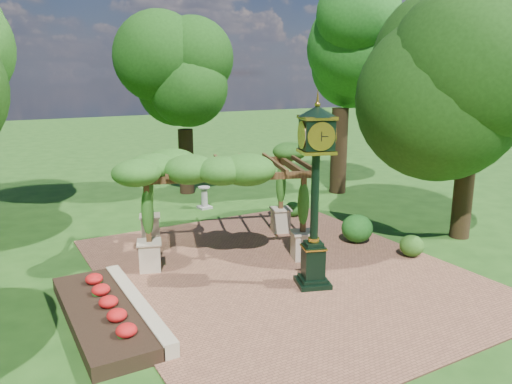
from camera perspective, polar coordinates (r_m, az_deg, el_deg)
ground at (r=14.72m, az=4.91°, el=-10.35°), size 120.00×120.00×0.00m
brick_plaza at (r=15.48m, az=2.79°, el=-9.01°), size 10.00×12.00×0.04m
border_wall at (r=13.26m, az=-13.42°, el=-12.54°), size 0.35×5.00×0.40m
flower_bed at (r=13.09m, az=-17.30°, el=-13.26°), size 1.50×5.00×0.36m
pedestal_clock at (r=13.62m, az=6.81°, el=1.31°), size 1.30×1.30×5.16m
pergola at (r=16.57m, az=-4.01°, el=2.90°), size 6.43×5.08×3.54m
sundial at (r=22.45m, az=-5.92°, el=-0.79°), size 0.59×0.59×0.99m
shrub_front at (r=17.26m, az=17.37°, el=-5.89°), size 0.84×0.84×0.71m
shrub_mid at (r=18.16m, az=11.48°, el=-4.09°), size 1.14×1.14×1.00m
shrub_back at (r=21.05m, az=4.23°, el=-1.96°), size 0.69×0.69×0.62m
tree_north at (r=24.88m, az=-8.28°, el=12.79°), size 4.38×4.38×8.32m
tree_east_far at (r=25.17m, az=9.95°, el=16.87°), size 4.81×4.81×10.97m
tree_east_near at (r=19.17m, az=23.67°, el=11.41°), size 5.04×5.04×8.16m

